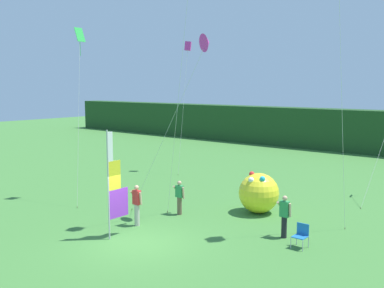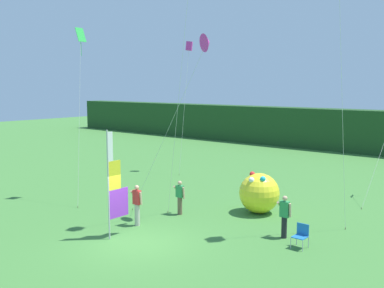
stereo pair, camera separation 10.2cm
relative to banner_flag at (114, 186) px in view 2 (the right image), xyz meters
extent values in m
plane|color=#3D7533|center=(1.21, 0.12, -2.07)|extent=(120.00, 120.00, 0.00)
cube|color=#1E421E|center=(1.21, 29.05, -0.15)|extent=(80.00, 2.40, 3.84)
cylinder|color=#B7B7BC|center=(0.00, -0.29, 0.09)|extent=(0.06, 0.06, 4.33)
cube|color=purple|center=(0.00, 0.22, -0.72)|extent=(0.02, 0.97, 1.15)
cube|color=yellow|center=(0.00, 0.04, 0.44)|extent=(0.02, 0.60, 1.15)
cube|color=white|center=(0.00, -0.15, 1.59)|extent=(0.02, 0.23, 1.15)
cylinder|color=black|center=(5.20, 4.24, -1.65)|extent=(0.22, 0.22, 0.85)
cube|color=#2D8E4C|center=(5.20, 4.24, -0.90)|extent=(0.36, 0.20, 0.64)
sphere|color=tan|center=(5.20, 4.24, -0.46)|extent=(0.20, 0.20, 0.20)
cylinder|color=tan|center=(4.97, 4.30, -0.81)|extent=(0.09, 0.48, 0.42)
cylinder|color=tan|center=(5.43, 4.24, -0.91)|extent=(0.09, 0.14, 0.56)
cylinder|color=#B7B2A3|center=(-0.41, 1.58, -1.60)|extent=(0.22, 0.22, 0.94)
cube|color=red|center=(-0.41, 1.58, -0.82)|extent=(0.36, 0.20, 0.62)
sphere|color=tan|center=(-0.41, 1.58, -0.39)|extent=(0.20, 0.20, 0.20)
cylinder|color=tan|center=(-0.64, 1.65, -0.74)|extent=(0.09, 0.48, 0.42)
cylinder|color=tan|center=(-0.18, 1.59, -0.84)|extent=(0.09, 0.14, 0.56)
cylinder|color=brown|center=(-0.11, 4.01, -1.66)|extent=(0.22, 0.22, 0.83)
cube|color=#2D8E4C|center=(-0.11, 4.01, -0.96)|extent=(0.36, 0.20, 0.56)
sphere|color=tan|center=(-0.11, 4.01, -0.57)|extent=(0.20, 0.20, 0.20)
cylinder|color=tan|center=(-0.34, 4.07, -0.91)|extent=(0.09, 0.48, 0.42)
cylinder|color=tan|center=(0.12, 4.02, -1.01)|extent=(0.09, 0.14, 0.56)
sphere|color=yellow|center=(2.60, 6.62, -1.12)|extent=(1.91, 1.91, 1.91)
sphere|color=red|center=(2.24, 6.55, -0.24)|extent=(0.27, 0.27, 0.27)
sphere|color=#23B2C6|center=(3.00, 6.26, -0.33)|extent=(0.27, 0.27, 0.27)
sphere|color=white|center=(2.55, 6.01, -0.39)|extent=(0.27, 0.27, 0.27)
cylinder|color=#BCBCC1|center=(5.96, 3.34, -1.86)|extent=(0.03, 0.03, 0.42)
cylinder|color=#BCBCC1|center=(6.44, 3.34, -1.86)|extent=(0.03, 0.03, 0.42)
cylinder|color=#BCBCC1|center=(5.96, 3.82, -1.86)|extent=(0.03, 0.03, 0.42)
cylinder|color=#BCBCC1|center=(6.44, 3.82, -1.86)|extent=(0.03, 0.03, 0.42)
cube|color=#1E66B2|center=(6.20, 3.58, -1.64)|extent=(0.48, 0.48, 0.03)
cube|color=#1E66B2|center=(6.20, 3.82, -1.40)|extent=(0.48, 0.03, 0.44)
cylinder|color=brown|center=(-4.73, 1.62, -2.03)|extent=(0.03, 0.03, 0.08)
cylinder|color=silver|center=(-5.50, 2.44, 2.24)|extent=(1.57, 1.66, 8.62)
cube|color=green|center=(-6.28, 3.26, 6.55)|extent=(0.33, 0.58, 0.73)
cylinder|color=green|center=(-6.28, 3.26, 5.82)|extent=(0.02, 0.02, 0.70)
cylinder|color=brown|center=(-2.36, 3.08, -2.03)|extent=(0.03, 0.03, 0.08)
cylinder|color=silver|center=(-0.64, 3.78, 1.86)|extent=(3.46, 1.42, 7.88)
cone|color=#DB33A8|center=(1.08, 4.48, 5.80)|extent=(0.91, 0.70, 0.85)
cylinder|color=brown|center=(-6.22, 10.87, -2.03)|extent=(0.03, 0.03, 0.08)
cylinder|color=silver|center=(-6.52, 11.75, 2.28)|extent=(0.62, 1.79, 8.71)
cube|color=#DB33A8|center=(-6.83, 12.64, 6.63)|extent=(0.60, 0.58, 0.63)
cylinder|color=brown|center=(6.69, 6.82, -2.03)|extent=(0.03, 0.03, 0.08)
cylinder|color=silver|center=(6.57, 6.20, 3.08)|extent=(0.25, 1.27, 10.30)
cylinder|color=brown|center=(-0.75, 3.89, -2.03)|extent=(0.03, 0.03, 0.08)
cylinder|color=silver|center=(0.33, 3.48, 3.47)|extent=(2.17, 0.83, 11.08)
cylinder|color=brown|center=(6.14, 10.37, -2.03)|extent=(0.03, 0.03, 0.08)
cylinder|color=silver|center=(6.33, 12.34, 0.60)|extent=(0.40, 3.95, 5.36)
camera|label=1|loc=(13.20, -11.19, 3.93)|focal=41.51mm
camera|label=2|loc=(13.28, -11.13, 3.93)|focal=41.51mm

